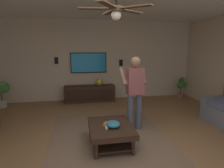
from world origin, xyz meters
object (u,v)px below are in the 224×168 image
(book, at_px, (110,124))
(wall_speaker_left, at_px, (121,63))
(media_console, at_px, (90,94))
(potted_plant_tall, at_px, (1,90))
(potted_plant_short, at_px, (182,85))
(person_standing, at_px, (135,89))
(tv, at_px, (89,63))
(bowl, at_px, (113,124))
(vase_round, at_px, (99,82))
(wall_speaker_right, at_px, (56,61))
(ceiling_fan, at_px, (116,11))
(coffee_table, at_px, (111,130))
(remote_white, at_px, (106,127))

(book, distance_m, wall_speaker_left, 3.53)
(media_console, relative_size, potted_plant_tall, 2.06)
(book, bearing_deg, potted_plant_short, 69.08)
(person_standing, bearing_deg, tv, 14.60)
(person_standing, distance_m, bowl, 1.05)
(person_standing, distance_m, vase_round, 2.48)
(book, xyz_separation_m, wall_speaker_right, (3.28, 1.24, 0.98))
(media_console, relative_size, ceiling_fan, 1.48)
(coffee_table, xyz_separation_m, tv, (3.27, 0.19, 1.01))
(media_console, distance_m, tv, 1.06)
(media_console, xyz_separation_m, person_standing, (-2.42, -0.84, 0.66))
(potted_plant_short, bearing_deg, potted_plant_tall, 90.18)
(coffee_table, distance_m, person_standing, 1.10)
(wall_speaker_left, bearing_deg, tv, 90.66)
(potted_plant_short, height_order, bowl, potted_plant_short)
(book, xyz_separation_m, vase_round, (3.03, -0.16, 0.24))
(person_standing, relative_size, remote_white, 10.93)
(wall_speaker_left, height_order, wall_speaker_right, wall_speaker_right)
(potted_plant_short, bearing_deg, vase_round, 86.91)
(person_standing, distance_m, remote_white, 1.15)
(coffee_table, height_order, potted_plant_short, potted_plant_short)
(ceiling_fan, bearing_deg, potted_plant_short, -45.44)
(coffee_table, xyz_separation_m, potted_plant_short, (2.87, -3.12, 0.17))
(potted_plant_tall, bearing_deg, coffee_table, -134.63)
(person_standing, bearing_deg, coffee_table, 130.58)
(potted_plant_tall, distance_m, book, 4.05)
(potted_plant_tall, relative_size, vase_round, 3.76)
(tv, distance_m, vase_round, 0.77)
(remote_white, bearing_deg, person_standing, 140.11)
(potted_plant_tall, relative_size, bowl, 3.19)
(potted_plant_tall, xyz_separation_m, wall_speaker_left, (0.43, -3.84, 0.74))
(potted_plant_short, bearing_deg, wall_speaker_right, 84.61)
(potted_plant_tall, distance_m, potted_plant_short, 6.01)
(person_standing, relative_size, ceiling_fan, 1.43)
(person_standing, height_order, ceiling_fan, ceiling_fan)
(bowl, bearing_deg, potted_plant_tall, 44.72)
(tv, height_order, bowl, tv)
(book, bearing_deg, vase_round, 113.66)
(bowl, xyz_separation_m, wall_speaker_right, (3.38, 1.29, 0.94))
(wall_speaker_left, xyz_separation_m, ceiling_fan, (-3.43, 0.88, 1.12))
(bowl, distance_m, remote_white, 0.13)
(potted_plant_tall, xyz_separation_m, vase_round, (0.18, -3.03, 0.11))
(tv, relative_size, potted_plant_tall, 1.49)
(wall_speaker_left, bearing_deg, media_console, 102.53)
(person_standing, height_order, wall_speaker_right, person_standing)
(ceiling_fan, bearing_deg, person_standing, -37.65)
(tv, bearing_deg, book, 3.07)
(book, height_order, wall_speaker_left, wall_speaker_left)
(remote_white, distance_m, vase_round, 3.15)
(wall_speaker_right, bearing_deg, bowl, -159.09)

